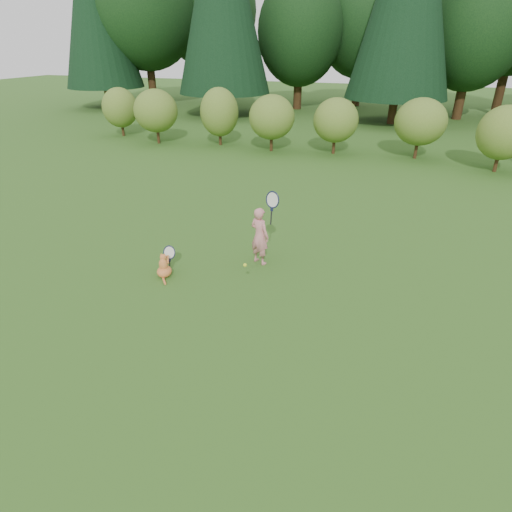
% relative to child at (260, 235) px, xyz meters
% --- Properties ---
extents(ground, '(100.00, 100.00, 0.00)m').
position_rel_child_xyz_m(ground, '(0.05, -1.82, -0.71)').
color(ground, '#2F5016').
rests_on(ground, ground).
extents(shrub_row, '(28.00, 3.00, 2.80)m').
position_rel_child_xyz_m(shrub_row, '(0.05, 11.18, 0.69)').
color(shrub_row, '#516E22').
rests_on(shrub_row, ground).
extents(child, '(0.80, 0.51, 2.04)m').
position_rel_child_xyz_m(child, '(0.00, 0.00, 0.00)').
color(child, '#D57F82').
rests_on(child, ground).
extents(cat, '(0.47, 0.81, 0.73)m').
position_rel_child_xyz_m(cat, '(-1.80, -1.26, -0.43)').
color(cat, '#BE6C24').
rests_on(cat, ground).
extents(tennis_ball, '(0.07, 0.07, 0.07)m').
position_rel_child_xyz_m(tennis_ball, '(0.21, -1.57, 0.05)').
color(tennis_ball, gold).
rests_on(tennis_ball, ground).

